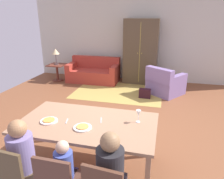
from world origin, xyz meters
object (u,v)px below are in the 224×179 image
Objects in this scene: side_table at (57,70)px; handbag at (145,93)px; wine_glass at (138,114)px; couch at (94,73)px; plate_near_child at (83,128)px; dining_table at (87,126)px; person_man at (25,163)px; plate_near_man at (49,121)px; person_child at (66,176)px; table_lamp at (55,52)px; dining_chair_man at (16,174)px; armoire at (141,52)px; armchair at (165,83)px; person_woman at (111,178)px.

handbag is (3.15, -0.90, -0.25)m from side_table.
couch is at bearing 117.04° from wine_glass.
handbag is (0.54, 3.26, -0.64)m from plate_near_child.
person_man reaches higher than dining_table.
plate_near_man reaches higher than dining_table.
person_child is (0.00, -0.74, -0.27)m from dining_table.
side_table is (-2.62, 4.72, -0.06)m from person_child.
plate_near_child is 0.43× the size of side_table.
wine_glass is 5.05m from table_lamp.
dining_chair_man is 5.33m from table_lamp.
wine_glass is 0.17× the size of person_man.
table_lamp is (-2.82, -0.52, -0.04)m from armoire.
person_man is 1.91× the size of side_table.
couch is at bearing 105.30° from person_child.
plate_near_man is 4.68m from armoire.
person_man is 5.17m from table_lamp.
person_man is at bearing -134.23° from plate_near_child.
person_child is at bearing -74.70° from couch.
couch and armchair have the same top height.
dining_chair_man is 1.61× the size of table_lamp.
table_lamp is at bearing 119.00° from person_child.
armoire reaches higher than dining_chair_man.
person_man reaches higher than couch.
plate_near_man is 0.78× the size of handbag.
armoire reaches higher than person_man.
dining_table is at bearing 90.02° from person_child.
person_woman is 5.70m from table_lamp.
dining_chair_man is 0.18m from person_man.
armchair is 1.47m from armoire.
plate_near_man is 4.61m from side_table.
dining_chair_man is at bearing -97.98° from armoire.
person_man is at bearing 180.00° from person_woman.
dining_table is 0.93m from person_woman.
dining_chair_man is (-1.26, -1.09, -0.40)m from wine_glass.
person_woman is 5.68m from side_table.
person_woman is 0.64× the size of couch.
table_lamp reaches higher than person_man.
armoire is at bearing 81.85° from person_man.
dining_chair_man reaches higher than plate_near_child.
dining_table is 4.77m from side_table.
table_lamp is (-3.67, 0.44, 0.69)m from armchair.
armoire is 1.72m from handbag.
armoire is (0.75, 5.23, 0.54)m from person_man.
plate_near_child is 4.69m from armoire.
armoire reaches higher than dining_table.
plate_near_man is 0.14× the size of couch.
wine_glass is 0.34× the size of table_lamp.
dining_table is at bearing 126.59° from person_woman.
dining_chair_man is 1.50× the size of side_table.
person_child is at bearing -179.47° from person_woman.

